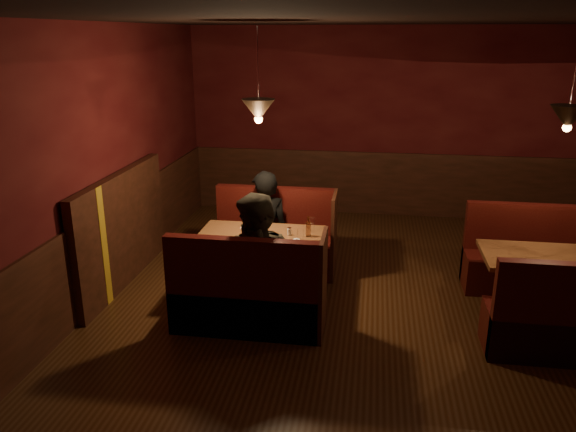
# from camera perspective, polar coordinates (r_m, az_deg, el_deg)

# --- Properties ---
(room) EXTENTS (6.02, 7.02, 2.92)m
(room) POSITION_cam_1_polar(r_m,az_deg,el_deg) (5.61, 6.77, -0.03)
(room) COLOR #351B0A
(room) RESTS_ON ground
(main_table) EXTENTS (1.35, 0.82, 0.94)m
(main_table) POSITION_cam_1_polar(r_m,az_deg,el_deg) (6.08, -2.66, -3.39)
(main_table) COLOR brown
(main_table) RESTS_ON ground
(main_bench_far) EXTENTS (1.48, 0.53, 1.01)m
(main_bench_far) POSITION_cam_1_polar(r_m,az_deg,el_deg) (6.87, -1.26, -2.91)
(main_bench_far) COLOR #360806
(main_bench_far) RESTS_ON ground
(main_bench_near) EXTENTS (1.48, 0.53, 1.01)m
(main_bench_near) POSITION_cam_1_polar(r_m,az_deg,el_deg) (5.49, -4.05, -8.58)
(main_bench_near) COLOR #360806
(main_bench_near) RESTS_ON ground
(second_table) EXTENTS (1.23, 0.78, 0.69)m
(second_table) POSITION_cam_1_polar(r_m,az_deg,el_deg) (6.17, 24.61, -5.24)
(second_table) COLOR brown
(second_table) RESTS_ON ground
(second_bench_far) EXTENTS (1.36, 0.51, 0.97)m
(second_bench_far) POSITION_cam_1_polar(r_m,az_deg,el_deg) (6.91, 23.07, -4.43)
(second_bench_far) COLOR #360806
(second_bench_far) RESTS_ON ground
(second_bench_near) EXTENTS (1.36, 0.51, 0.97)m
(second_bench_near) POSITION_cam_1_polar(r_m,az_deg,el_deg) (5.63, 26.53, -10.08)
(second_bench_near) COLOR #360806
(second_bench_near) RESTS_ON ground
(diner_a) EXTENTS (0.67, 0.53, 1.62)m
(diner_a) POSITION_cam_1_polar(r_m,az_deg,el_deg) (6.62, -2.43, 0.75)
(diner_a) COLOR black
(diner_a) RESTS_ON ground
(diner_b) EXTENTS (0.98, 0.86, 1.70)m
(diner_b) POSITION_cam_1_polar(r_m,az_deg,el_deg) (5.37, -2.93, -3.03)
(diner_b) COLOR black
(diner_b) RESTS_ON ground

